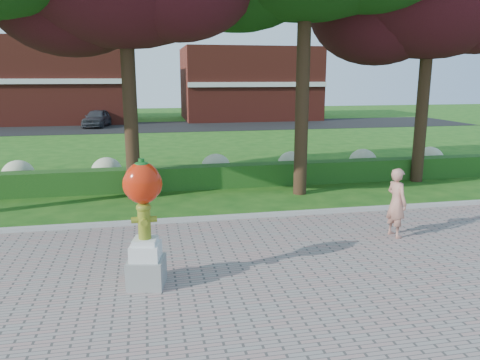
% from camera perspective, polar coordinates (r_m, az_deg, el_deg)
% --- Properties ---
extents(ground, '(100.00, 100.00, 0.00)m').
position_cam_1_polar(ground, '(10.16, -1.77, -10.15)').
color(ground, '#1A5014').
rests_on(ground, ground).
extents(curb, '(40.00, 0.18, 0.15)m').
position_cam_1_polar(curb, '(12.92, -4.02, -4.77)').
color(curb, '#ADADA5').
rests_on(curb, ground).
extents(lawn_hedge, '(24.00, 0.70, 0.80)m').
position_cam_1_polar(lawn_hedge, '(16.69, -5.83, 0.34)').
color(lawn_hedge, '#123F15').
rests_on(lawn_hedge, ground).
extents(hydrangea_row, '(20.10, 1.10, 0.99)m').
position_cam_1_polar(hydrangea_row, '(17.69, -4.33, 1.56)').
color(hydrangea_row, beige).
rests_on(hydrangea_row, ground).
extents(street, '(50.00, 8.00, 0.02)m').
position_cam_1_polar(street, '(37.47, -9.05, 6.45)').
color(street, black).
rests_on(street, ground).
extents(building_left, '(14.00, 8.00, 7.00)m').
position_cam_1_polar(building_left, '(44.06, -22.94, 11.08)').
color(building_left, maroon).
rests_on(building_left, ground).
extents(building_right, '(12.00, 8.00, 6.40)m').
position_cam_1_polar(building_right, '(44.29, 1.05, 11.66)').
color(building_right, maroon).
rests_on(building_right, ground).
extents(hydrant_sculpture, '(0.78, 0.78, 2.44)m').
position_cam_1_polar(hydrant_sculpture, '(8.81, -11.60, -4.80)').
color(hydrant_sculpture, gray).
rests_on(hydrant_sculpture, walkway).
extents(woman, '(0.52, 0.69, 1.71)m').
position_cam_1_polar(woman, '(12.06, 18.53, -2.62)').
color(woman, tan).
rests_on(woman, walkway).
extents(parked_car, '(2.33, 4.21, 1.36)m').
position_cam_1_polar(parked_car, '(38.54, -17.02, 7.25)').
color(parked_car, '#414349').
rests_on(parked_car, street).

